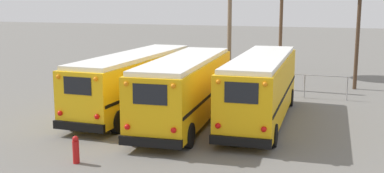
{
  "coord_description": "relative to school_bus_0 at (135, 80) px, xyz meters",
  "views": [
    {
      "loc": [
        7.17,
        -21.66,
        5.95
      ],
      "look_at": [
        0.0,
        0.58,
        1.63
      ],
      "focal_mm": 45.0,
      "sensor_mm": 36.0,
      "label": 1
    }
  ],
  "objects": [
    {
      "name": "utility_pole",
      "position": [
        2.99,
        8.77,
        3.02
      ],
      "size": [
        1.8,
        0.28,
        9.08
      ],
      "color": "#75604C",
      "rests_on": "ground"
    },
    {
      "name": "ground_plane",
      "position": [
        3.35,
        -1.13,
        -1.68
      ],
      "size": [
        160.0,
        160.0,
        0.0
      ],
      "primitive_type": "plane",
      "color": "#66635E"
    },
    {
      "name": "fence_line",
      "position": [
        3.35,
        6.34,
        -0.7
      ],
      "size": [
        14.76,
        0.06,
        1.42
      ],
      "color": "#939399",
      "rests_on": "ground"
    },
    {
      "name": "fire_hydrant",
      "position": [
        1.36,
        -8.15,
        -1.16
      ],
      "size": [
        0.24,
        0.24,
        1.03
      ],
      "color": "#B21414",
      "rests_on": "ground"
    },
    {
      "name": "school_bus_2",
      "position": [
        6.7,
        -0.11,
        0.06
      ],
      "size": [
        2.72,
        10.61,
        3.22
      ],
      "color": "#EAAA0F",
      "rests_on": "ground"
    },
    {
      "name": "school_bus_0",
      "position": [
        0.0,
        0.0,
        0.0
      ],
      "size": [
        2.79,
        11.0,
        3.07
      ],
      "color": "yellow",
      "rests_on": "ground"
    },
    {
      "name": "school_bus_1",
      "position": [
        3.35,
        -1.59,
        0.06
      ],
      "size": [
        3.07,
        10.19,
        3.19
      ],
      "color": "#EAAA0F",
      "rests_on": "ground"
    }
  ]
}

